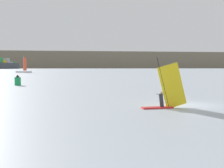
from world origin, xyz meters
TOP-DOWN VIEW (x-y plane):
  - ground_plane at (0.00, 0.00)m, footprint 4000.00×4000.00m
  - windsurfer at (-2.63, -2.10)m, footprint 3.87×1.50m
  - distant_headland at (-358.94, 883.68)m, footprint 1437.05×682.99m
  - channel_buoy at (-26.71, 22.16)m, footprint 1.12×1.12m
  - small_sailboat at (-70.91, 124.17)m, footprint 9.89×4.82m

SIDE VIEW (x-z plane):
  - ground_plane at x=0.00m, z-range 0.00..0.00m
  - small_sailboat at x=-70.91m, z-range -4.34..5.95m
  - channel_buoy at x=-26.71m, z-range -0.11..1.90m
  - windsurfer at x=-2.63m, z-range -1.08..3.27m
  - distant_headland at x=-358.94m, z-range 0.00..50.88m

